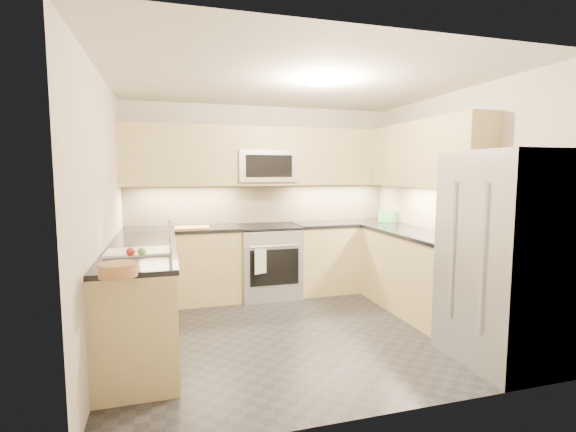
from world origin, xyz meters
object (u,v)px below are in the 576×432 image
object	(u,v)px
cutting_board	(192,227)
gas_range	(268,262)
microwave	(266,166)
utensil_bowl	(388,216)
fruit_basket	(118,270)
refrigerator	(503,258)

from	to	relation	value
cutting_board	gas_range	bearing A→B (deg)	1.69
microwave	utensil_bowl	distance (m)	1.84
gas_range	microwave	bearing A→B (deg)	90.00
cutting_board	fruit_basket	bearing A→B (deg)	-104.71
utensil_bowl	cutting_board	bearing A→B (deg)	179.15
cutting_board	fruit_basket	xyz separation A→B (m)	(-0.61, -2.32, 0.04)
gas_range	refrigerator	size ratio (longest dim) A/B	0.51
microwave	fruit_basket	size ratio (longest dim) A/B	3.12
utensil_bowl	fruit_basket	world-z (taller)	utensil_bowl
refrigerator	cutting_board	size ratio (longest dim) A/B	4.37
fruit_basket	refrigerator	bearing A→B (deg)	-1.47
gas_range	refrigerator	distance (m)	2.86
microwave	cutting_board	distance (m)	1.24
gas_range	utensil_bowl	distance (m)	1.79
gas_range	cutting_board	xyz separation A→B (m)	(-0.97, -0.03, 0.49)
gas_range	refrigerator	bearing A→B (deg)	-59.12
gas_range	refrigerator	world-z (taller)	refrigerator
gas_range	utensil_bowl	world-z (taller)	utensil_bowl
gas_range	fruit_basket	distance (m)	2.88
refrigerator	fruit_basket	world-z (taller)	refrigerator
microwave	refrigerator	size ratio (longest dim) A/B	0.42
microwave	cutting_board	xyz separation A→B (m)	(-0.97, -0.15, -0.75)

